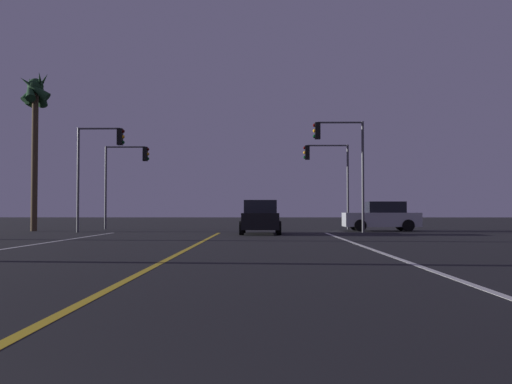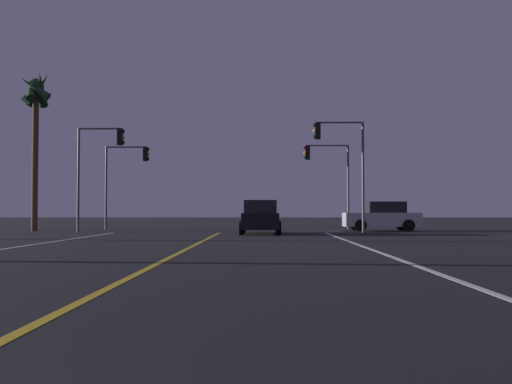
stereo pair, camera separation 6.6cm
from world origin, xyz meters
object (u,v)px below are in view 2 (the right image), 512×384
at_px(traffic_light_near_left, 100,155).
at_px(traffic_light_far_right, 327,166).
at_px(palm_tree_left_far, 36,104).
at_px(car_crossing_side, 382,217).
at_px(traffic_light_near_right, 340,151).
at_px(traffic_light_far_left, 127,168).
at_px(car_ahead_far, 260,218).

relative_size(traffic_light_near_left, traffic_light_far_right, 1.06).
height_order(traffic_light_far_right, palm_tree_left_far, palm_tree_left_far).
xyz_separation_m(car_crossing_side, traffic_light_near_right, (-2.73, -2.43, 3.57)).
bearing_deg(palm_tree_left_far, traffic_light_near_right, -6.66).
height_order(traffic_light_near_left, traffic_light_far_left, traffic_light_near_left).
height_order(car_crossing_side, traffic_light_far_left, traffic_light_far_left).
bearing_deg(traffic_light_far_left, palm_tree_left_far, -142.42).
bearing_deg(traffic_light_near_right, traffic_light_far_left, -23.15).
bearing_deg(traffic_light_near_left, traffic_light_far_left, 88.22).
xyz_separation_m(car_crossing_side, car_ahead_far, (-7.04, -4.35, 0.00)).
distance_m(traffic_light_near_right, traffic_light_far_right, 5.52).
height_order(traffic_light_far_right, traffic_light_far_left, traffic_light_far_right).
bearing_deg(traffic_light_far_left, car_ahead_far, -40.94).
bearing_deg(palm_tree_left_far, traffic_light_far_right, 11.39).
bearing_deg(car_crossing_side, car_ahead_far, 31.75).
bearing_deg(traffic_light_far_left, traffic_light_near_left, -91.78).
bearing_deg(car_crossing_side, traffic_light_near_right, 41.62).
height_order(traffic_light_near_right, traffic_light_far_right, traffic_light_near_right).
height_order(car_ahead_far, traffic_light_near_right, traffic_light_near_right).
bearing_deg(traffic_light_far_left, car_crossing_side, -11.14).
height_order(traffic_light_near_left, traffic_light_far_right, traffic_light_near_left).
relative_size(traffic_light_near_left, traffic_light_far_left, 1.07).
distance_m(car_ahead_far, traffic_light_near_right, 5.91).
bearing_deg(traffic_light_far_left, traffic_light_near_right, -23.15).
distance_m(car_crossing_side, traffic_light_far_right, 5.25).
bearing_deg(traffic_light_near_left, traffic_light_near_right, 0.00).
bearing_deg(palm_tree_left_far, car_ahead_far, -16.82).
height_order(car_crossing_side, traffic_light_near_right, traffic_light_near_right).
bearing_deg(traffic_light_far_right, car_ahead_far, 60.66).
relative_size(car_ahead_far, traffic_light_near_right, 0.72).
relative_size(traffic_light_near_right, traffic_light_far_right, 1.12).
distance_m(traffic_light_near_left, traffic_light_far_left, 5.51).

